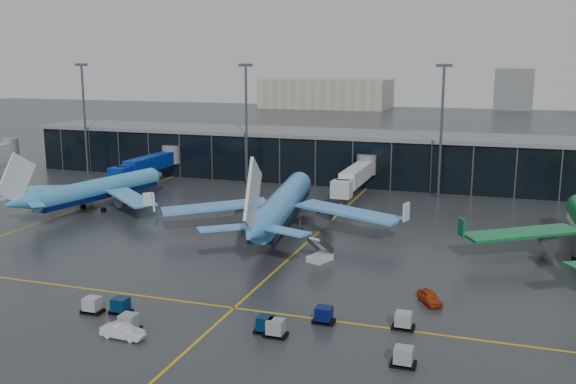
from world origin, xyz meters
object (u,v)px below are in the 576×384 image
(baggage_carts, at_px, (247,322))
(airliner_arkefly, at_px, (99,177))
(mobile_airstair, at_px, (320,255))
(service_van_red, at_px, (430,297))
(service_van_white, at_px, (123,331))
(airliner_klm_near, at_px, (283,187))

(baggage_carts, bearing_deg, airliner_arkefly, 137.82)
(mobile_airstair, xyz_separation_m, service_van_red, (15.52, -10.70, -0.07))
(airliner_arkefly, distance_m, service_van_white, 58.11)
(airliner_arkefly, height_order, service_van_red, airliner_arkefly)
(airliner_arkefly, distance_m, airliner_klm_near, 36.32)
(mobile_airstair, bearing_deg, service_van_red, -12.84)
(airliner_arkefly, relative_size, service_van_red, 9.15)
(service_van_red, bearing_deg, baggage_carts, -171.36)
(airliner_arkefly, bearing_deg, service_van_white, -41.77)
(airliner_klm_near, relative_size, baggage_carts, 1.28)
(baggage_carts, distance_m, mobile_airstair, 23.63)
(airliner_klm_near, bearing_deg, mobile_airstair, -62.00)
(baggage_carts, height_order, service_van_white, baggage_carts)
(airliner_arkefly, height_order, mobile_airstair, airliner_arkefly)
(mobile_airstair, bearing_deg, airliner_klm_near, 148.34)
(service_van_white, bearing_deg, airliner_klm_near, -0.28)
(airliner_arkefly, distance_m, service_van_red, 67.54)
(airliner_arkefly, bearing_deg, service_van_red, -12.86)
(mobile_airstair, bearing_deg, airliner_arkefly, -178.86)
(baggage_carts, xyz_separation_m, mobile_airstair, (0.72, 23.62, 0.01))
(airliner_klm_near, bearing_deg, airliner_arkefly, 164.87)
(mobile_airstair, height_order, service_van_red, mobile_airstair)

